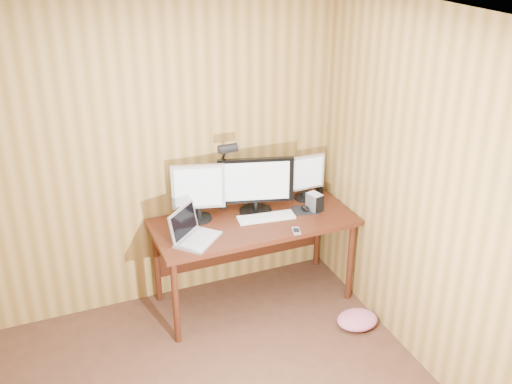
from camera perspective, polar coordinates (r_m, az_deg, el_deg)
room_shell at (r=2.92m, az=-5.25°, el=-11.27°), size 4.00×4.00×4.00m
desk at (r=4.87m, az=-0.55°, el=-3.60°), size 1.60×0.70×0.75m
monitor_center at (r=4.76m, az=-0.03°, el=0.70°), size 0.59×0.26×0.47m
monitor_left at (r=4.67m, az=-5.52°, el=0.12°), size 0.41×0.20×0.47m
monitor_right at (r=5.02m, az=4.68°, el=1.49°), size 0.34×0.16×0.39m
laptop at (r=4.48m, az=-6.13°, el=-3.84°), size 0.43×0.43×0.25m
keyboard at (r=4.77m, az=0.97°, el=-2.41°), size 0.47×0.19×0.02m
mousepad at (r=4.92m, az=4.71°, el=-1.73°), size 0.24×0.21×0.00m
mouse at (r=4.91m, az=4.72°, el=-1.52°), size 0.10×0.12×0.04m
hard_drive at (r=4.90m, az=5.61°, el=-0.95°), size 0.12×0.15×0.14m
phone at (r=4.59m, az=3.85°, el=-3.72°), size 0.08×0.12×0.02m
speaker at (r=5.18m, az=6.11°, el=0.48°), size 0.06×0.06×0.13m
desk_lamp at (r=4.72m, az=-2.95°, el=2.48°), size 0.15×0.21×0.65m
fabric_pile at (r=4.89m, az=9.62°, el=-11.92°), size 0.34×0.28×0.11m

